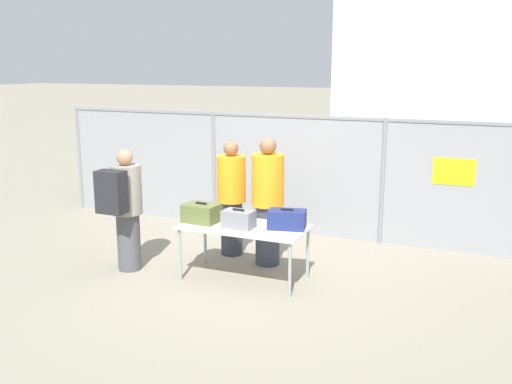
{
  "coord_description": "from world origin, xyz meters",
  "views": [
    {
      "loc": [
        3.04,
        -6.69,
        2.79
      ],
      "look_at": [
        0.04,
        0.41,
        1.05
      ],
      "focal_mm": 40.0,
      "sensor_mm": 36.0,
      "label": 1
    }
  ],
  "objects_px": {
    "traveler_hooded": "(124,205)",
    "security_worker_near": "(268,200)",
    "suitcase_olive": "(202,213)",
    "suitcase_navy": "(287,219)",
    "inspection_table": "(244,230)",
    "suitcase_grey": "(239,219)",
    "utility_trailer": "(455,201)",
    "security_worker_far": "(231,197)"
  },
  "relations": [
    {
      "from": "traveler_hooded",
      "to": "security_worker_near",
      "type": "distance_m",
      "value": 1.96
    },
    {
      "from": "suitcase_olive",
      "to": "suitcase_navy",
      "type": "bearing_deg",
      "value": 7.77
    },
    {
      "from": "inspection_table",
      "to": "security_worker_near",
      "type": "height_order",
      "value": "security_worker_near"
    },
    {
      "from": "inspection_table",
      "to": "suitcase_navy",
      "type": "distance_m",
      "value": 0.59
    },
    {
      "from": "suitcase_grey",
      "to": "traveler_hooded",
      "type": "height_order",
      "value": "traveler_hooded"
    },
    {
      "from": "traveler_hooded",
      "to": "utility_trailer",
      "type": "bearing_deg",
      "value": 32.15
    },
    {
      "from": "suitcase_navy",
      "to": "security_worker_near",
      "type": "relative_size",
      "value": 0.29
    },
    {
      "from": "suitcase_olive",
      "to": "security_worker_far",
      "type": "distance_m",
      "value": 0.91
    },
    {
      "from": "inspection_table",
      "to": "suitcase_grey",
      "type": "distance_m",
      "value": 0.2
    },
    {
      "from": "inspection_table",
      "to": "traveler_hooded",
      "type": "xyz_separation_m",
      "value": [
        -1.62,
        -0.33,
        0.25
      ]
    },
    {
      "from": "suitcase_navy",
      "to": "security_worker_near",
      "type": "bearing_deg",
      "value": 131.13
    },
    {
      "from": "suitcase_grey",
      "to": "suitcase_navy",
      "type": "height_order",
      "value": "suitcase_navy"
    },
    {
      "from": "suitcase_olive",
      "to": "utility_trailer",
      "type": "bearing_deg",
      "value": 52.55
    },
    {
      "from": "suitcase_olive",
      "to": "security_worker_far",
      "type": "relative_size",
      "value": 0.28
    },
    {
      "from": "suitcase_navy",
      "to": "traveler_hooded",
      "type": "bearing_deg",
      "value": -168.34
    },
    {
      "from": "inspection_table",
      "to": "suitcase_grey",
      "type": "height_order",
      "value": "suitcase_grey"
    },
    {
      "from": "suitcase_grey",
      "to": "security_worker_near",
      "type": "distance_m",
      "value": 0.78
    },
    {
      "from": "inspection_table",
      "to": "suitcase_navy",
      "type": "bearing_deg",
      "value": 11.71
    },
    {
      "from": "inspection_table",
      "to": "utility_trailer",
      "type": "relative_size",
      "value": 0.46
    },
    {
      "from": "utility_trailer",
      "to": "suitcase_olive",
      "type": "bearing_deg",
      "value": -127.45
    },
    {
      "from": "traveler_hooded",
      "to": "security_worker_far",
      "type": "relative_size",
      "value": 0.99
    },
    {
      "from": "security_worker_near",
      "to": "utility_trailer",
      "type": "relative_size",
      "value": 0.51
    },
    {
      "from": "inspection_table",
      "to": "suitcase_navy",
      "type": "xyz_separation_m",
      "value": [
        0.55,
        0.11,
        0.17
      ]
    },
    {
      "from": "security_worker_near",
      "to": "security_worker_far",
      "type": "height_order",
      "value": "security_worker_near"
    },
    {
      "from": "inspection_table",
      "to": "security_worker_near",
      "type": "bearing_deg",
      "value": 84.48
    },
    {
      "from": "suitcase_grey",
      "to": "suitcase_olive",
      "type": "bearing_deg",
      "value": 174.5
    },
    {
      "from": "suitcase_olive",
      "to": "security_worker_far",
      "type": "xyz_separation_m",
      "value": [
        0.01,
        0.91,
        0.03
      ]
    },
    {
      "from": "suitcase_olive",
      "to": "security_worker_near",
      "type": "relative_size",
      "value": 0.26
    },
    {
      "from": "suitcase_olive",
      "to": "traveler_hooded",
      "type": "bearing_deg",
      "value": -164.08
    },
    {
      "from": "inspection_table",
      "to": "traveler_hooded",
      "type": "height_order",
      "value": "traveler_hooded"
    },
    {
      "from": "suitcase_navy",
      "to": "utility_trailer",
      "type": "relative_size",
      "value": 0.15
    },
    {
      "from": "inspection_table",
      "to": "suitcase_olive",
      "type": "xyz_separation_m",
      "value": [
        -0.6,
        -0.04,
        0.18
      ]
    },
    {
      "from": "inspection_table",
      "to": "traveler_hooded",
      "type": "bearing_deg",
      "value": -168.35
    },
    {
      "from": "suitcase_olive",
      "to": "utility_trailer",
      "type": "xyz_separation_m",
      "value": [
        2.95,
        3.86,
        -0.42
      ]
    },
    {
      "from": "inspection_table",
      "to": "suitcase_grey",
      "type": "bearing_deg",
      "value": -107.66
    },
    {
      "from": "suitcase_navy",
      "to": "security_worker_near",
      "type": "distance_m",
      "value": 0.74
    },
    {
      "from": "suitcase_olive",
      "to": "suitcase_grey",
      "type": "distance_m",
      "value": 0.57
    },
    {
      "from": "suitcase_olive",
      "to": "suitcase_navy",
      "type": "xyz_separation_m",
      "value": [
        1.15,
        0.16,
        -0.0
      ]
    },
    {
      "from": "suitcase_grey",
      "to": "suitcase_navy",
      "type": "bearing_deg",
      "value": 19.97
    },
    {
      "from": "suitcase_grey",
      "to": "security_worker_near",
      "type": "relative_size",
      "value": 0.22
    },
    {
      "from": "security_worker_near",
      "to": "security_worker_far",
      "type": "xyz_separation_m",
      "value": [
        -0.65,
        0.2,
        -0.06
      ]
    },
    {
      "from": "traveler_hooded",
      "to": "suitcase_olive",
      "type": "bearing_deg",
      "value": 1.84
    }
  ]
}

